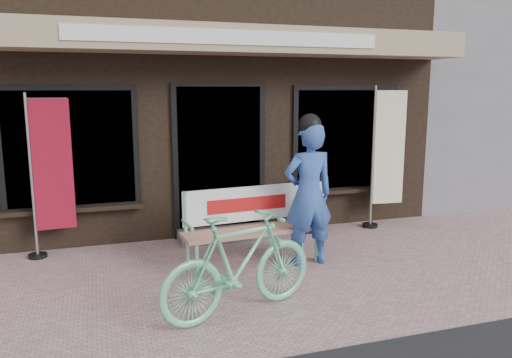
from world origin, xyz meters
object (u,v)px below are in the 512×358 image
object	(u,v)px
bench	(251,220)
nobori_cream	(386,155)
nobori_red	(49,174)
person	(309,192)
menu_stand	(313,204)
bicycle	(240,264)

from	to	relation	value
bench	nobori_cream	distance (m)	2.70
nobori_red	nobori_cream	xyz separation A→B (m)	(4.79, -0.08, 0.05)
person	menu_stand	xyz separation A→B (m)	(0.59, 1.17, -0.46)
person	bicycle	size ratio (longest dim) A/B	1.11
nobori_cream	bicycle	bearing A→B (deg)	-137.21
nobori_cream	menu_stand	world-z (taller)	nobori_cream
person	nobori_red	world-z (taller)	nobori_red
menu_stand	bench	bearing A→B (deg)	-139.28
bicycle	nobori_cream	size ratio (longest dim) A/B	0.76
nobori_red	menu_stand	size ratio (longest dim) A/B	2.42
bench	nobori_red	distance (m)	2.59
nobori_cream	menu_stand	distance (m)	1.39
bench	person	size ratio (longest dim) A/B	0.96
nobori_red	nobori_cream	bearing A→B (deg)	-5.50
nobori_cream	menu_stand	xyz separation A→B (m)	(-1.22, -0.02, -0.68)
person	bicycle	bearing A→B (deg)	-138.98
bench	nobori_red	bearing A→B (deg)	151.24
person	nobori_cream	bearing A→B (deg)	31.48
bench	nobori_red	world-z (taller)	nobori_red
nobori_red	bicycle	bearing A→B (deg)	-57.16
bicycle	person	bearing A→B (deg)	-64.04
nobori_red	menu_stand	world-z (taller)	nobori_red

